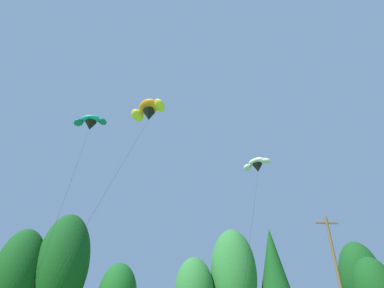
# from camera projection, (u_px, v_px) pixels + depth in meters

# --- Properties ---
(treeline_tree_d) EXTENTS (5.00, 5.00, 11.84)m
(treeline_tree_d) POSITION_uv_depth(u_px,v_px,m) (19.00, 274.00, 33.26)
(treeline_tree_d) COLOR #472D19
(treeline_tree_d) RESTS_ON ground_plane
(treeline_tree_e) EXTENTS (5.52, 5.52, 13.76)m
(treeline_tree_e) POSITION_uv_depth(u_px,v_px,m) (63.00, 263.00, 34.56)
(treeline_tree_e) COLOR #472D19
(treeline_tree_e) RESTS_ON ground_plane
(treeline_tree_h) EXTENTS (5.17, 5.17, 12.46)m
(treeline_tree_h) POSITION_uv_depth(u_px,v_px,m) (234.00, 273.00, 35.69)
(treeline_tree_h) COLOR #472D19
(treeline_tree_h) RESTS_ON ground_plane
(treeline_tree_i) EXTENTS (4.37, 4.37, 12.58)m
(treeline_tree_i) POSITION_uv_depth(u_px,v_px,m) (274.00, 270.00, 35.66)
(treeline_tree_i) COLOR #472D19
(treeline_tree_i) RESTS_ON ground_plane
(treeline_tree_k) EXTENTS (4.97, 4.97, 11.73)m
(treeline_tree_k) POSITION_uv_depth(u_px,v_px,m) (362.00, 281.00, 38.10)
(treeline_tree_k) COLOR #472D19
(treeline_tree_k) RESTS_ON ground_plane
(utility_pole) EXTENTS (2.20, 0.26, 11.60)m
(utility_pole) POSITION_uv_depth(u_px,v_px,m) (339.00, 278.00, 28.03)
(utility_pole) COLOR brown
(utility_pole) RESTS_ON ground_plane
(parafoil_kite_high_orange) EXTENTS (6.21, 8.33, 18.96)m
(parafoil_kite_high_orange) POSITION_uv_depth(u_px,v_px,m) (149.00, 111.00, 28.36)
(parafoil_kite_high_orange) COLOR orange
(parafoil_kite_mid_white) EXTENTS (8.02, 14.46, 18.36)m
(parafoil_kite_mid_white) POSITION_uv_depth(u_px,v_px,m) (257.00, 165.00, 37.77)
(parafoil_kite_mid_white) COLOR white
(parafoil_kite_far_teal) EXTENTS (3.31, 9.33, 18.32)m
(parafoil_kite_far_teal) POSITION_uv_depth(u_px,v_px,m) (90.00, 122.00, 29.41)
(parafoil_kite_far_teal) COLOR teal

